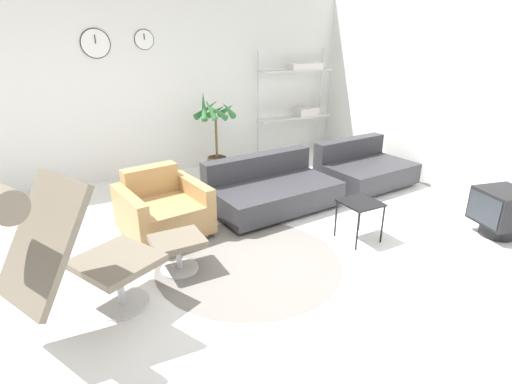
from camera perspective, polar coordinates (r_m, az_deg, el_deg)
name	(u,v)px	position (r m, az deg, el deg)	size (l,w,h in m)	color
ground_plane	(262,249)	(4.23, 0.82, -8.15)	(12.00, 12.00, 0.00)	white
wall_back	(167,83)	(6.52, -12.61, 14.89)	(12.00, 0.09, 2.80)	silver
wall_right	(478,94)	(5.94, 29.19, 12.14)	(0.06, 12.00, 2.80)	silver
round_rug	(249,262)	(4.01, -1.08, -9.90)	(1.83, 1.83, 0.01)	slate
lounge_chair	(58,241)	(3.06, -26.38, -6.26)	(1.27, 1.01, 1.32)	#BCBCC1
ottoman	(178,246)	(3.84, -11.08, -7.65)	(0.47, 0.40, 0.34)	#BCBCC1
armchair_red	(163,211)	(4.57, -13.18, -2.65)	(0.97, 0.94, 0.71)	silver
couch_low	(271,191)	(5.15, 2.17, 0.19)	(1.67, 1.07, 0.63)	black
couch_second	(363,170)	(6.18, 15.09, 3.11)	(1.35, 1.04, 0.63)	black
side_table	(360,206)	(4.40, 14.68, -2.02)	(0.39, 0.39, 0.44)	black
crt_television	(501,211)	(5.15, 31.65, -2.31)	(0.59, 0.59, 0.54)	black
potted_plant	(217,138)	(6.30, -5.66, 7.62)	(0.65, 0.67, 1.32)	brown
shelf_unit	(301,91)	(7.28, 6.38, 14.09)	(1.39, 0.28, 1.88)	#BCBCC1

